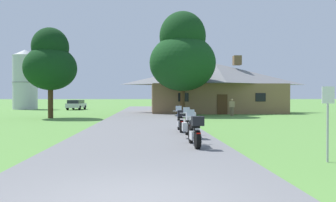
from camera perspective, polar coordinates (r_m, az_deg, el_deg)
ground_plane at (r=25.78m, az=-3.96°, el=-3.41°), size 500.00×500.00×0.00m
asphalt_driveway at (r=23.78m, az=-4.01°, el=-3.68°), size 6.40×80.00×0.06m
motorcycle_black_nearest_to_camera at (r=12.26m, az=4.51°, el=-5.05°), size 0.66×2.08×1.30m
motorcycle_black_second_in_row at (r=15.02m, az=3.62°, el=-4.03°), size 0.72×2.08×1.30m
motorcycle_blue_farthest_in_row at (r=17.50m, az=2.10°, el=-3.32°), size 0.66×2.08×1.30m
stone_lodge at (r=39.92m, az=7.90°, el=2.32°), size 15.56×8.41×6.68m
bystander_tan_shirt_near_lodge at (r=33.28m, az=10.74°, el=-0.89°), size 0.52×0.33×1.67m
metal_signpost_roadside at (r=10.54m, az=25.35°, el=-2.06°), size 0.36×0.06×2.14m
tree_left_near at (r=31.06m, az=-19.22°, el=6.24°), size 4.50×4.50×7.83m
tree_by_lodge_front at (r=33.54m, az=2.47°, el=7.76°), size 6.51×6.51×10.23m
metal_silo_distant at (r=54.54m, az=-22.95°, el=3.36°), size 3.61×3.61×8.84m
parked_silver_suv_far_left at (r=50.29m, az=-15.22°, el=-0.54°), size 2.13×4.71×1.40m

